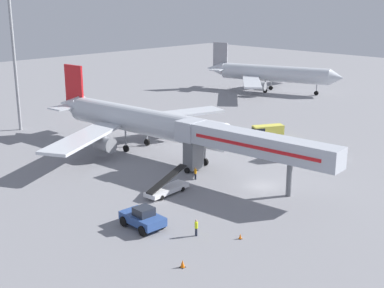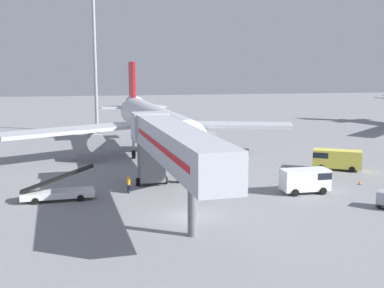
% 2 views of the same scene
% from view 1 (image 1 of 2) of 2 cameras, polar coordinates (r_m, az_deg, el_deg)
% --- Properties ---
extents(ground_plane, '(300.00, 300.00, 0.00)m').
position_cam_1_polar(ground_plane, '(70.28, 7.67, -4.50)').
color(ground_plane, gray).
extents(airplane_at_gate, '(38.74, 40.89, 12.37)m').
position_cam_1_polar(airplane_at_gate, '(85.22, -5.80, 2.50)').
color(airplane_at_gate, silver).
rests_on(airplane_at_gate, ground).
extents(jet_bridge, '(5.43, 24.15, 7.28)m').
position_cam_1_polar(jet_bridge, '(69.03, 5.70, 0.03)').
color(jet_bridge, '#B2B7C1').
rests_on(jet_bridge, ground).
extents(pushback_tug, '(3.11, 5.16, 2.37)m').
position_cam_1_polar(pushback_tug, '(57.61, -5.31, -7.90)').
color(pushback_tug, '#2D4C8E').
rests_on(pushback_tug, ground).
extents(belt_loader_truck, '(6.58, 2.51, 3.11)m').
position_cam_1_polar(belt_loader_truck, '(66.80, -2.71, -4.77)').
color(belt_loader_truck, white).
rests_on(belt_loader_truck, ground).
extents(service_van_near_center, '(4.59, 2.40, 2.28)m').
position_cam_1_polar(service_van_near_center, '(82.21, 9.91, -0.63)').
color(service_van_near_center, white).
rests_on(service_van_near_center, ground).
extents(service_van_mid_left, '(5.62, 4.20, 2.31)m').
position_cam_1_polar(service_van_mid_left, '(93.03, 8.08, 1.39)').
color(service_van_mid_left, '#E5DB4C').
rests_on(service_van_mid_left, ground).
extents(baggage_cart_outer_right, '(2.47, 2.48, 1.45)m').
position_cam_1_polar(baggage_cart_outer_right, '(83.23, 15.35, -1.11)').
color(baggage_cart_outer_right, '#38383D').
rests_on(baggage_cart_outer_right, ground).
extents(ground_crew_worker_foreground, '(0.34, 0.34, 1.76)m').
position_cam_1_polar(ground_crew_worker_foreground, '(71.74, 0.37, -3.14)').
color(ground_crew_worker_foreground, '#1E2333').
rests_on(ground_crew_worker_foreground, ground).
extents(ground_crew_worker_midground, '(0.48, 0.48, 1.80)m').
position_cam_1_polar(ground_crew_worker_midground, '(55.55, 0.46, -8.95)').
color(ground_crew_worker_midground, '#1E2333').
rests_on(ground_crew_worker_midground, ground).
extents(safety_cone_alpha, '(0.49, 0.49, 0.74)m').
position_cam_1_polar(safety_cone_alpha, '(49.90, -1.03, -12.75)').
color(safety_cone_alpha, black).
rests_on(safety_cone_alpha, ground).
extents(safety_cone_bravo, '(0.32, 0.32, 0.49)m').
position_cam_1_polar(safety_cone_bravo, '(88.89, 11.31, -0.16)').
color(safety_cone_bravo, black).
rests_on(safety_cone_bravo, ground).
extents(safety_cone_charlie, '(0.37, 0.37, 0.57)m').
position_cam_1_polar(safety_cone_charlie, '(55.40, 5.21, -9.87)').
color(safety_cone_charlie, black).
rests_on(safety_cone_charlie, ground).
extents(airplane_background, '(36.12, 35.51, 12.01)m').
position_cam_1_polar(airplane_background, '(138.31, 8.40, 7.50)').
color(airplane_background, silver).
rests_on(airplane_background, ground).
extents(apron_light_mast, '(2.40, 2.40, 28.83)m').
position_cam_1_polar(apron_light_mast, '(100.64, -18.91, 12.38)').
color(apron_light_mast, '#93969B').
rests_on(apron_light_mast, ground).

